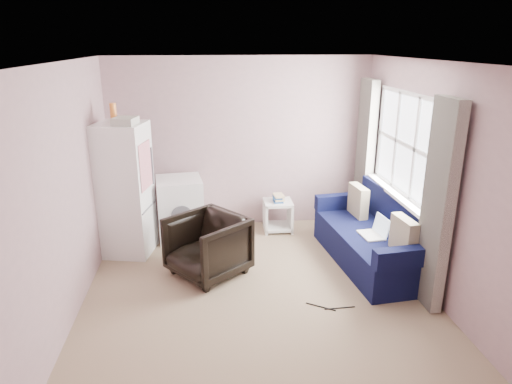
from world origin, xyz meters
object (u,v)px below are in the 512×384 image
(sofa, at_px, (377,239))
(armchair, at_px, (207,243))
(side_table, at_px, (278,213))
(fridge, at_px, (125,189))
(washing_machine, at_px, (180,207))

(sofa, bearing_deg, armchair, 176.12)
(side_table, distance_m, sofa, 1.59)
(armchair, distance_m, sofa, 2.13)
(sofa, bearing_deg, side_table, 126.92)
(fridge, height_order, washing_machine, fridge)
(armchair, relative_size, side_table, 1.45)
(washing_machine, bearing_deg, fridge, -154.83)
(side_table, relative_size, sofa, 0.28)
(side_table, height_order, sofa, sofa)
(washing_machine, distance_m, sofa, 2.72)
(fridge, distance_m, sofa, 3.27)
(armchair, bearing_deg, sofa, 52.83)
(washing_machine, height_order, side_table, washing_machine)
(fridge, relative_size, sofa, 0.97)
(washing_machine, relative_size, sofa, 0.43)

